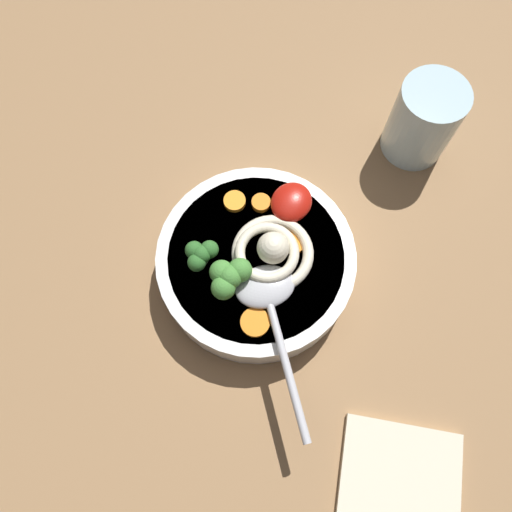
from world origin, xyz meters
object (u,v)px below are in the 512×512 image
(soup_spoon, at_px, (269,300))
(drinking_glass, at_px, (423,121))
(folded_napkin, at_px, (398,509))
(soup_bowl, at_px, (256,263))
(noodle_pile, at_px, (271,252))

(soup_spoon, bearing_deg, drinking_glass, 125.74)
(folded_napkin, bearing_deg, soup_spoon, -115.62)
(folded_napkin, bearing_deg, drinking_glass, -156.14)
(soup_spoon, relative_size, drinking_glass, 1.52)
(soup_bowl, bearing_deg, noodle_pile, 122.78)
(soup_bowl, distance_m, drinking_glass, 0.25)
(soup_spoon, bearing_deg, noodle_pile, 162.31)
(soup_bowl, relative_size, folded_napkin, 1.35)
(soup_spoon, bearing_deg, soup_bowl, 180.00)
(noodle_pile, distance_m, soup_spoon, 0.05)
(noodle_pile, bearing_deg, soup_bowl, -57.22)
(noodle_pile, bearing_deg, soup_spoon, 28.29)
(soup_spoon, bearing_deg, folded_napkin, 18.40)
(folded_napkin, bearing_deg, noodle_pile, -121.83)
(drinking_glass, distance_m, folded_napkin, 0.41)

